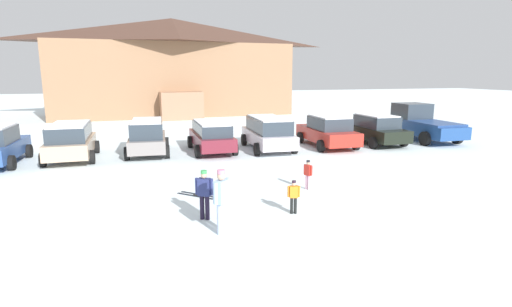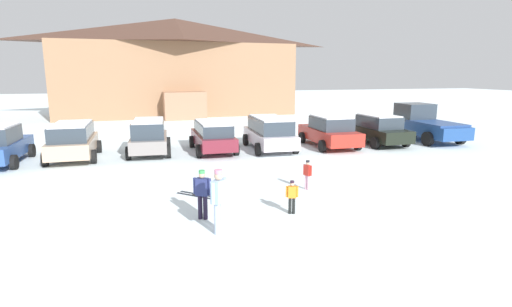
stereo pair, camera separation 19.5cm
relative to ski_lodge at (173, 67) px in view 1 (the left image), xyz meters
name	(u,v)px [view 1 (the left image)]	position (x,y,z in m)	size (l,w,h in m)	color
ground	(282,263)	(-0.85, -32.39, -4.58)	(160.00, 160.00, 0.00)	white
ski_lodge	(173,67)	(0.00, 0.00, 0.00)	(22.60, 10.05, 9.05)	#946C4D
parked_beige_suv	(71,140)	(-6.68, -19.71, -3.66)	(2.22, 4.23, 1.72)	tan
parked_grey_wagon	(147,136)	(-3.20, -19.47, -3.65)	(2.27, 4.11, 1.74)	gray
parked_maroon_van	(211,135)	(-0.01, -19.65, -3.73)	(2.09, 4.50, 1.57)	maroon
parked_white_suv	(268,132)	(2.98, -19.95, -3.65)	(2.33, 4.84, 1.73)	white
parked_red_sedan	(328,131)	(6.40, -20.10, -3.72)	(2.32, 4.64, 1.72)	red
parked_black_sedan	(375,129)	(9.42, -20.02, -3.73)	(2.24, 4.64, 1.69)	black
pickup_truck	(420,123)	(12.92, -19.51, -3.59)	(2.53, 5.65, 2.15)	navy
skier_adult_in_blue_parka	(222,198)	(-1.74, -30.40, -3.64)	(0.47, 0.47, 1.67)	#A0B1D2
skier_teen_in_navy_coat	(204,192)	(-1.99, -29.29, -3.79)	(0.47, 0.34, 1.41)	black
skier_child_in_red_jacket	(308,173)	(1.95, -27.44, -3.99)	(0.24, 0.36, 1.05)	#E3B0C5
skier_child_in_orange_jacket	(294,195)	(0.55, -29.57, -4.02)	(0.36, 0.20, 0.99)	black
pair_of_skis	(197,195)	(-1.87, -27.04, -4.56)	(1.23, 1.21, 0.08)	#1E2430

